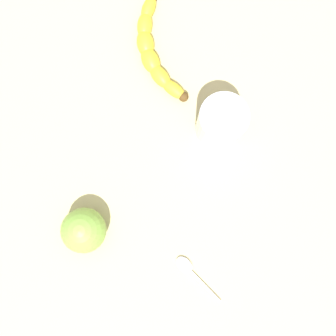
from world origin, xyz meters
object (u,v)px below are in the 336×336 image
at_px(smoothie_glass, 220,123).
at_px(green_apple_fruit, 84,230).
at_px(teaspoon, 187,267).
at_px(banana, 153,51).

bearing_deg(smoothie_glass, green_apple_fruit, -115.00).
xyz_separation_m(smoothie_glass, teaspoon, (0.07, -0.26, -0.05)).
bearing_deg(smoothie_glass, teaspoon, -76.00).
height_order(banana, smoothie_glass, smoothie_glass).
bearing_deg(smoothie_glass, banana, 156.24).
bearing_deg(teaspoon, smoothie_glass, -57.34).
bearing_deg(teaspoon, green_apple_fruit, 24.99).
height_order(green_apple_fruit, teaspoon, green_apple_fruit).
distance_m(smoothie_glass, teaspoon, 0.27).
distance_m(banana, smoothie_glass, 0.20).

